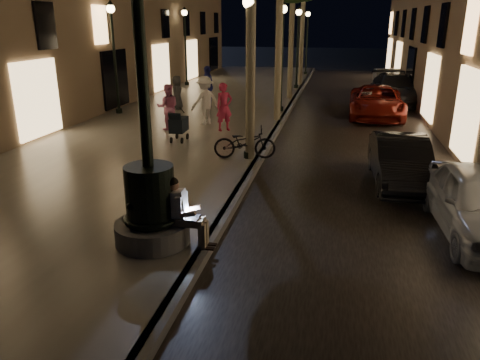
% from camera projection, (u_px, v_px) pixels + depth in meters
% --- Properties ---
extents(ground, '(120.00, 120.00, 0.00)m').
position_uv_depth(ground, '(284.00, 120.00, 20.77)').
color(ground, black).
rests_on(ground, ground).
extents(cobble_lane, '(6.00, 45.00, 0.02)m').
position_uv_depth(cobble_lane, '(353.00, 122.00, 20.19)').
color(cobble_lane, black).
rests_on(cobble_lane, ground).
extents(promenade, '(8.00, 45.00, 0.20)m').
position_uv_depth(promenade, '(198.00, 114.00, 21.51)').
color(promenade, '#646058').
rests_on(promenade, ground).
extents(curb_strip, '(0.25, 45.00, 0.20)m').
position_uv_depth(curb_strip, '(284.00, 117.00, 20.74)').
color(curb_strip, '#59595B').
rests_on(curb_strip, ground).
extents(fountain_lamppost, '(1.40, 1.40, 5.21)m').
position_uv_depth(fountain_lamppost, '(150.00, 192.00, 8.52)').
color(fountain_lamppost, '#59595B').
rests_on(fountain_lamppost, promenade).
extents(seated_man_laptop, '(0.94, 0.32, 1.31)m').
position_uv_depth(seated_man_laptop, '(183.00, 210.00, 8.51)').
color(seated_man_laptop, gray).
rests_on(seated_man_laptop, promenade).
extents(lamp_curb_a, '(0.36, 0.36, 4.81)m').
position_uv_depth(lamp_curb_a, '(249.00, 55.00, 13.30)').
color(lamp_curb_a, black).
rests_on(lamp_curb_a, promenade).
extents(lamp_curb_b, '(0.36, 0.36, 4.81)m').
position_uv_depth(lamp_curb_b, '(282.00, 43.00, 20.71)').
color(lamp_curb_b, black).
rests_on(lamp_curb_b, promenade).
extents(lamp_curb_c, '(0.36, 0.36, 4.81)m').
position_uv_depth(lamp_curb_c, '(298.00, 37.00, 28.13)').
color(lamp_curb_c, black).
rests_on(lamp_curb_c, promenade).
extents(lamp_curb_d, '(0.36, 0.36, 4.81)m').
position_uv_depth(lamp_curb_d, '(307.00, 34.00, 35.54)').
color(lamp_curb_d, black).
rests_on(lamp_curb_d, promenade).
extents(lamp_left_b, '(0.36, 0.36, 4.81)m').
position_uv_depth(lamp_left_b, '(113.00, 43.00, 20.22)').
color(lamp_left_b, black).
rests_on(lamp_left_b, promenade).
extents(lamp_left_c, '(0.36, 0.36, 4.81)m').
position_uv_depth(lamp_left_c, '(185.00, 36.00, 29.49)').
color(lamp_left_c, black).
rests_on(lamp_left_c, promenade).
extents(stroller, '(0.49, 1.13, 1.16)m').
position_uv_depth(stroller, '(179.00, 125.00, 16.03)').
color(stroller, black).
rests_on(stroller, promenade).
extents(car_front, '(1.83, 4.13, 1.38)m').
position_uv_depth(car_front, '(480.00, 203.00, 9.40)').
color(car_front, '#939499').
rests_on(car_front, ground).
extents(car_second, '(1.48, 3.93, 1.28)m').
position_uv_depth(car_second, '(401.00, 161.00, 12.38)').
color(car_second, black).
rests_on(car_second, ground).
extents(car_third, '(2.43, 5.09, 1.40)m').
position_uv_depth(car_third, '(376.00, 102.00, 21.09)').
color(car_third, maroon).
rests_on(car_third, ground).
extents(car_rear, '(2.52, 5.41, 1.53)m').
position_uv_depth(car_rear, '(395.00, 89.00, 24.59)').
color(car_rear, '#2C2D31').
rests_on(car_rear, ground).
extents(car_fifth, '(1.54, 4.22, 1.38)m').
position_uv_depth(car_fifth, '(388.00, 81.00, 28.49)').
color(car_fifth, '#9D9C98').
rests_on(car_fifth, ground).
extents(pedestrian_red, '(0.78, 0.74, 1.80)m').
position_uv_depth(pedestrian_red, '(224.00, 107.00, 17.54)').
color(pedestrian_red, '#B62446').
rests_on(pedestrian_red, promenade).
extents(pedestrian_pink, '(1.02, 0.90, 1.73)m').
position_uv_depth(pedestrian_pink, '(168.00, 107.00, 17.69)').
color(pedestrian_pink, '#C26792').
rests_on(pedestrian_pink, promenade).
extents(pedestrian_white, '(1.36, 1.38, 1.90)m').
position_uv_depth(pedestrian_white, '(205.00, 100.00, 18.65)').
color(pedestrian_white, silver).
rests_on(pedestrian_white, promenade).
extents(pedestrian_blue, '(1.06, 1.20, 1.95)m').
position_uv_depth(pedestrian_blue, '(208.00, 86.00, 22.45)').
color(pedestrian_blue, '#292E98').
rests_on(pedestrian_blue, promenade).
extents(pedestrian_dark, '(0.71, 0.88, 1.56)m').
position_uv_depth(pedestrian_dark, '(177.00, 92.00, 21.91)').
color(pedestrian_dark, '#2E2F33').
rests_on(pedestrian_dark, promenade).
extents(bicycle, '(1.95, 0.98, 0.98)m').
position_uv_depth(bicycle, '(245.00, 143.00, 14.08)').
color(bicycle, black).
rests_on(bicycle, promenade).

